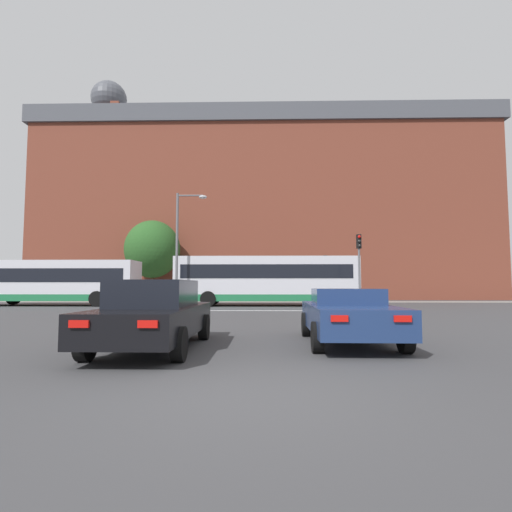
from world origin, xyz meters
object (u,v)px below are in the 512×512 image
Objects in this scene: pedestrian_waiting at (307,290)px; pedestrian_walking_east at (315,290)px; car_roadster_right at (348,315)px; bus_crossing_trailing at (54,282)px; car_saloon_left at (155,314)px; traffic_light_near_right at (359,259)px; street_lamp_junction at (182,237)px; traffic_light_far_right at (325,270)px; bus_crossing_lead at (266,280)px.

pedestrian_waiting is 0.63m from pedestrian_walking_east.
car_roadster_right is 0.39× the size of bus_crossing_trailing.
car_saloon_left is 21.57m from bus_crossing_trailing.
pedestrian_walking_east is at bearing -70.81° from bus_crossing_trailing.
traffic_light_near_right reaches higher than car_roadster_right.
pedestrian_walking_east is at bearing 85.84° from car_roadster_right.
street_lamp_junction reaches higher than pedestrian_walking_east.
car_roadster_right is 2.69× the size of pedestrian_walking_east.
car_roadster_right is at bearing 11.44° from car_saloon_left.
car_saloon_left is at bearing -107.09° from traffic_light_far_right.
street_lamp_junction is (-10.12, -7.99, 1.77)m from traffic_light_far_right.
car_saloon_left is 1.26× the size of traffic_light_far_right.
street_lamp_junction is (-7.17, 15.05, 3.70)m from car_roadster_right.
car_saloon_left is at bearing -146.54° from bus_crossing_trailing.
bus_crossing_lead is 7.11m from pedestrian_waiting.
car_saloon_left is 15.99m from traffic_light_near_right.
car_saloon_left is at bearing -167.59° from car_roadster_right.
bus_crossing_trailing is 18.87m from pedestrian_waiting.
car_roadster_right is 23.30m from traffic_light_far_right.
traffic_light_far_right is at bearing -39.78° from bus_crossing_lead.
pedestrian_waiting is at bearing 43.99° from street_lamp_junction.
pedestrian_walking_east reaches higher than pedestrian_waiting.
bus_crossing_trailing is at bearing 123.48° from car_saloon_left.
street_lamp_junction reaches higher than traffic_light_far_right.
car_roadster_right is at bearing -64.53° from street_lamp_junction.
traffic_light_near_right is at bearing -11.33° from street_lamp_junction.
car_roadster_right is 23.45m from pedestrian_waiting.
traffic_light_near_right is at bearing -89.41° from pedestrian_waiting.
car_saloon_left is 0.43× the size of bus_crossing_trailing.
car_roadster_right is 2.70× the size of pedestrian_waiting.
bus_crossing_trailing is 9.73m from street_lamp_junction.
bus_crossing_lead is at bearing -89.55° from bus_crossing_trailing.
traffic_light_near_right is at bearing -129.13° from bus_crossing_lead.
car_roadster_right is 23.62m from bus_crossing_trailing.
pedestrian_walking_east is (0.63, 0.09, 0.00)m from pedestrian_waiting.
pedestrian_walking_east is (6.52, 24.38, 0.19)m from car_saloon_left.
street_lamp_junction reaches higher than traffic_light_near_right.
car_saloon_left is 1.13× the size of traffic_light_near_right.
bus_crossing_lead is 1.07× the size of bus_crossing_trailing.
street_lamp_junction reaches higher than pedestrian_waiting.
car_saloon_left is at bearing 172.13° from bus_crossing_lead.
pedestrian_waiting is at bearing -70.44° from bus_crossing_trailing.
traffic_light_far_right is (19.24, 5.94, 0.97)m from bus_crossing_trailing.
traffic_light_far_right is at bearing -72.83° from bus_crossing_trailing.
car_roadster_right is at bearing -128.55° from pedestrian_walking_east.
street_lamp_junction is (-5.27, -2.16, 2.60)m from bus_crossing_lead.
street_lamp_junction is 13.01m from pedestrian_walking_east.
car_roadster_right is 17.34m from bus_crossing_lead.
traffic_light_far_right reaches higher than car_saloon_left.
traffic_light_near_right reaches higher than car_saloon_left.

